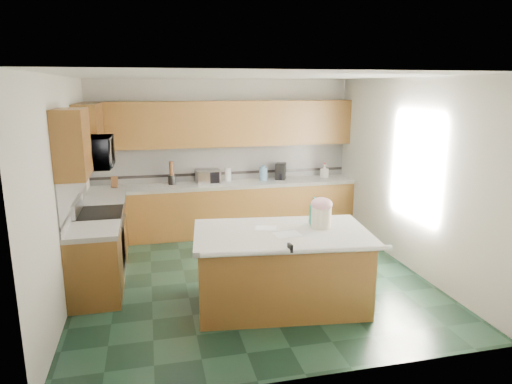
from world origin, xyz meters
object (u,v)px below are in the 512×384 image
object	(u,v)px
soap_bottle_island	(314,211)
coffee_maker	(281,171)
toaster_oven	(208,177)
treat_jar	(321,217)
island_base	(281,270)
knife_block	(115,182)
island_top	(282,234)

from	to	relation	value
soap_bottle_island	coffee_maker	distance (m)	2.79
toaster_oven	treat_jar	bearing A→B (deg)	-75.37
treat_jar	island_base	bearing A→B (deg)	169.37
island_base	treat_jar	bearing A→B (deg)	11.04
knife_block	island_base	bearing A→B (deg)	-49.29
island_base	coffee_maker	bearing A→B (deg)	80.95
toaster_oven	knife_block	bearing A→B (deg)	175.72
soap_bottle_island	knife_block	bearing A→B (deg)	146.11
island_base	knife_block	world-z (taller)	knife_block
soap_bottle_island	toaster_oven	size ratio (longest dim) A/B	0.84
treat_jar	soap_bottle_island	bearing A→B (deg)	90.48
island_base	soap_bottle_island	xyz separation A→B (m)	(0.46, 0.18, 0.66)
island_base	knife_block	bearing A→B (deg)	132.20
treat_jar	coffee_maker	bearing A→B (deg)	68.57
treat_jar	knife_block	xyz separation A→B (m)	(-2.55, 2.87, -0.03)
treat_jar	island_top	bearing A→B (deg)	169.37
coffee_maker	knife_block	bearing A→B (deg)	-154.75
island_top	soap_bottle_island	size ratio (longest dim) A/B	5.96
soap_bottle_island	island_top	bearing A→B (deg)	-145.54
soap_bottle_island	knife_block	distance (m)	3.71
knife_block	toaster_oven	size ratio (longest dim) A/B	0.46
soap_bottle_island	toaster_oven	bearing A→B (deg)	122.58
treat_jar	soap_bottle_island	xyz separation A→B (m)	(-0.04, 0.14, 0.05)
soap_bottle_island	toaster_oven	distance (m)	2.89
island_top	treat_jar	distance (m)	0.53
island_base	coffee_maker	size ratio (longest dim) A/B	6.49
knife_block	island_top	bearing A→B (deg)	-49.29
knife_block	coffee_maker	bearing A→B (deg)	6.12
coffee_maker	island_base	bearing A→B (deg)	-81.41
island_base	island_top	xyz separation A→B (m)	(0.00, 0.00, 0.46)
island_base	coffee_maker	xyz separation A→B (m)	(0.85, 2.94, 0.64)
treat_jar	knife_block	world-z (taller)	treat_jar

